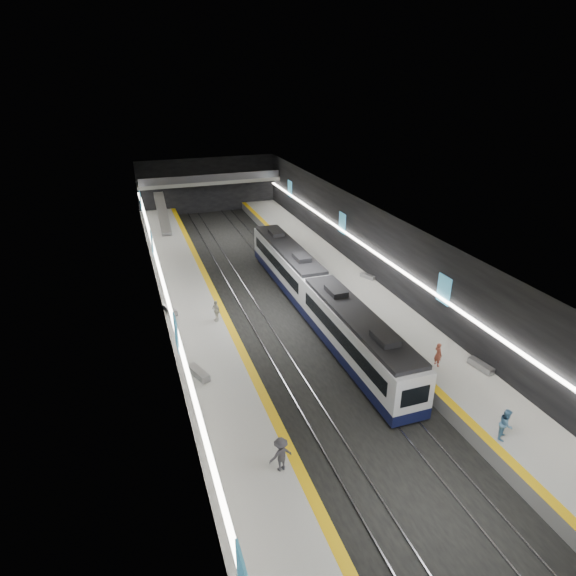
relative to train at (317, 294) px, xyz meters
name	(u,v)px	position (x,y,z in m)	size (l,w,h in m)	color
ground	(285,316)	(-2.50, 1.10, -2.20)	(70.00, 70.00, 0.00)	black
ceiling	(285,227)	(-2.50, 1.10, 5.80)	(20.00, 70.00, 0.04)	beige
wall_left	(163,290)	(-12.50, 1.10, 1.80)	(0.04, 70.00, 8.00)	black
wall_right	(390,259)	(7.50, 1.10, 1.80)	(0.04, 70.00, 8.00)	black
wall_back	(208,185)	(-2.50, 36.10, 1.80)	(20.00, 0.04, 8.00)	black
platform_left	(198,324)	(-10.00, 1.10, -1.70)	(5.00, 70.00, 1.00)	slate
tile_surface_left	(198,319)	(-10.00, 1.10, -1.19)	(5.00, 70.00, 0.02)	#A6A6A1
tactile_strip_left	(224,315)	(-7.80, 1.10, -1.18)	(0.60, 70.00, 0.02)	yellow
platform_right	(362,298)	(5.00, 1.10, -1.70)	(5.00, 70.00, 1.00)	slate
tile_surface_right	(363,293)	(5.00, 1.10, -1.19)	(5.00, 70.00, 0.02)	#A6A6A1
tactile_strip_right	(341,296)	(2.80, 1.10, -1.18)	(0.60, 70.00, 0.02)	yellow
rails	(285,315)	(-2.50, 1.10, -2.14)	(6.52, 70.00, 0.12)	gray
train	(317,294)	(0.00, 0.00, 0.00)	(2.69, 30.04, 3.60)	#0F1337
ad_posters	(281,264)	(-2.50, 2.10, 2.30)	(19.94, 53.50, 2.20)	teal
cove_light_left	(166,292)	(-12.30, 1.10, 1.60)	(0.25, 68.60, 0.12)	white
cove_light_right	(388,262)	(7.30, 1.10, 1.60)	(0.25, 68.60, 0.12)	white
mezzanine_bridge	(210,181)	(-2.50, 34.03, 2.84)	(20.00, 3.00, 1.50)	gray
escalator	(163,213)	(-10.00, 27.10, 0.70)	(1.20, 8.00, 0.60)	#99999E
bench_left_near	(199,373)	(-11.28, -6.94, -0.95)	(0.57, 2.05, 0.50)	#99999E
bench_left_far	(170,310)	(-12.00, 2.99, -0.95)	(0.55, 1.98, 0.48)	#99999E
bench_right_near	(481,366)	(7.00, -12.36, -0.96)	(0.53, 1.91, 0.47)	#99999E
bench_right_far	(368,276)	(7.00, 4.03, -1.00)	(0.44, 1.59, 0.39)	#99999E
passenger_right_a	(438,355)	(4.43, -11.02, -0.33)	(0.63, 0.42, 1.74)	#BD5B46
passenger_right_b	(506,424)	(3.68, -18.30, -0.26)	(0.91, 0.71, 1.88)	#548AB7
passenger_left_a	(216,311)	(-8.61, 0.32, -0.31)	(1.04, 0.43, 1.78)	silver
passenger_left_b	(281,455)	(-8.68, -16.47, -0.22)	(1.26, 0.73, 1.95)	#3D3B43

